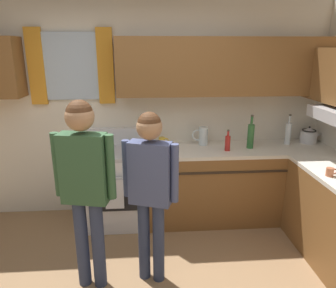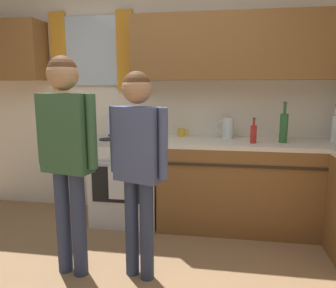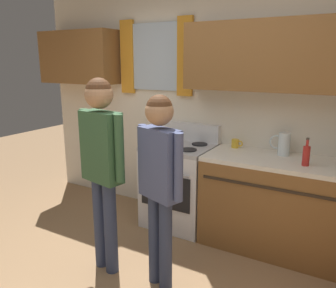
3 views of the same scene
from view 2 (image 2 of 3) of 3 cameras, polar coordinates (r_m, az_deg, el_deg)
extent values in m
cube|color=silver|center=(3.70, -2.23, 7.96)|extent=(4.60, 0.10, 2.60)
cube|color=silver|center=(3.85, -13.26, 15.57)|extent=(0.59, 0.03, 0.75)
cube|color=orange|center=(4.00, -18.62, 15.10)|extent=(0.18, 0.04, 0.85)
cube|color=orange|center=(3.72, -7.58, 15.95)|extent=(0.18, 0.04, 0.85)
cube|color=brown|center=(3.45, 15.13, 16.13)|extent=(2.49, 0.32, 0.64)
cube|color=brown|center=(3.46, 17.00, -7.34)|extent=(2.16, 0.62, 0.86)
cube|color=silver|center=(3.35, 17.40, 0.02)|extent=(2.16, 0.62, 0.04)
cube|color=#2D2319|center=(3.08, 18.06, -3.94)|extent=(2.04, 0.01, 0.02)
cube|color=silver|center=(3.55, -6.93, -6.47)|extent=(0.69, 0.62, 0.86)
cube|color=black|center=(3.25, -8.49, -7.19)|extent=(0.57, 0.01, 0.36)
cylinder|color=#ADADB2|center=(3.17, -8.73, -3.52)|extent=(0.57, 0.02, 0.02)
cube|color=#ADADB2|center=(3.45, -7.09, 0.70)|extent=(0.69, 0.62, 0.04)
cube|color=silver|center=(3.69, -5.97, 3.23)|extent=(0.69, 0.08, 0.20)
cylinder|color=black|center=(3.37, -10.56, 0.81)|extent=(0.17, 0.17, 0.01)
cylinder|color=black|center=(3.27, -4.87, 0.66)|extent=(0.17, 0.17, 0.01)
cylinder|color=black|center=(3.63, -9.12, 1.51)|extent=(0.17, 0.17, 0.01)
cylinder|color=black|center=(3.53, -3.80, 1.39)|extent=(0.17, 0.17, 0.01)
cube|color=silver|center=(3.21, -8.70, -6.69)|extent=(0.20, 0.02, 0.34)
cylinder|color=#2D6633|center=(3.33, 19.62, 2.62)|extent=(0.08, 0.08, 0.28)
cylinder|color=#2D6633|center=(3.31, 19.82, 5.86)|extent=(0.03, 0.03, 0.10)
cylinder|color=#3F382D|center=(3.31, 19.88, 6.84)|extent=(0.03, 0.03, 0.02)
cylinder|color=silver|center=(3.58, 27.25, 2.40)|extent=(0.07, 0.07, 0.26)
cylinder|color=red|center=(3.22, 14.75, 1.65)|extent=(0.06, 0.06, 0.17)
cylinder|color=red|center=(3.21, 14.84, 3.68)|extent=(0.02, 0.02, 0.06)
cylinder|color=#3F382D|center=(3.20, 14.87, 4.35)|extent=(0.03, 0.03, 0.02)
cylinder|color=gold|center=(3.53, 2.35, 2.05)|extent=(0.08, 0.08, 0.09)
torus|color=gold|center=(3.52, 3.16, 2.10)|extent=(0.06, 0.01, 0.06)
cylinder|color=silver|center=(3.45, 10.50, 2.79)|extent=(0.11, 0.11, 0.22)
torus|color=silver|center=(3.45, 9.36, 3.00)|extent=(0.14, 0.02, 0.14)
cylinder|color=#2D3856|center=(2.62, -15.36, -13.50)|extent=(0.11, 0.11, 0.81)
cylinder|color=#2D3856|center=(2.71, -17.89, -12.88)|extent=(0.11, 0.11, 0.81)
cube|color=#335938|center=(2.48, -17.47, 1.78)|extent=(0.40, 0.23, 0.58)
cylinder|color=#335938|center=(2.34, -13.24, 2.09)|extent=(0.07, 0.07, 0.53)
cylinder|color=#335938|center=(2.62, -21.31, 2.49)|extent=(0.07, 0.07, 0.53)
sphere|color=#A87A56|center=(2.45, -18.00, 11.53)|extent=(0.22, 0.22, 0.22)
sphere|color=#4C2D19|center=(2.46, -18.04, 12.18)|extent=(0.21, 0.21, 0.21)
cylinder|color=#2D3856|center=(2.50, -3.75, -15.01)|extent=(0.10, 0.10, 0.76)
cylinder|color=#2D3856|center=(2.57, -6.37, -14.33)|extent=(0.10, 0.10, 0.76)
cube|color=#47517A|center=(2.34, -5.33, -0.07)|extent=(0.38, 0.26, 0.54)
cylinder|color=#47517A|center=(2.23, -0.86, 0.01)|extent=(0.07, 0.07, 0.50)
cylinder|color=#47517A|center=(2.46, -9.40, 0.84)|extent=(0.07, 0.07, 0.50)
sphere|color=#A87A56|center=(2.30, -5.49, 9.63)|extent=(0.21, 0.21, 0.21)
sphere|color=#4C2D19|center=(2.30, -5.50, 10.28)|extent=(0.19, 0.19, 0.19)
camera|label=1|loc=(0.86, -107.38, 39.39)|focal=33.73mm
camera|label=3|loc=(0.77, 90.06, 25.78)|focal=36.06mm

